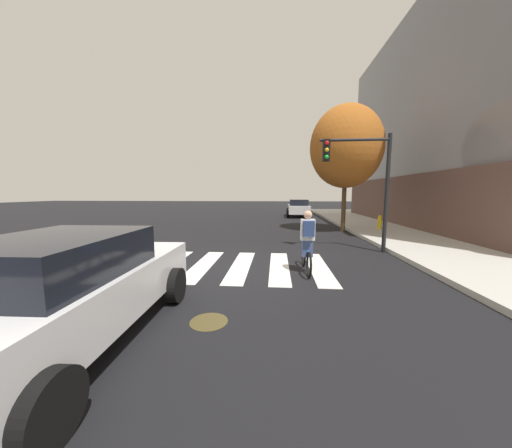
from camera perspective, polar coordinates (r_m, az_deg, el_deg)
The scene contains 9 objects.
ground_plane at distance 7.79m, azimuth -6.47°, elevation -9.17°, with size 120.00×120.00×0.00m, color black.
crosswalk_stripes at distance 7.82m, azimuth -7.51°, elevation -9.08°, with size 6.21×3.33×0.01m.
manhole_cover at distance 4.69m, azimuth -10.39°, elevation -20.45°, with size 0.64×0.64×0.01m, color #473D1E.
sedan_near at distance 4.54m, azimuth -36.42°, elevation -11.53°, with size 2.27×4.65×1.59m.
sedan_mid at distance 24.00m, azimuth 9.35°, elevation 3.59°, with size 2.22×4.56×1.56m.
cyclist at distance 7.07m, azimuth 11.27°, elevation -3.89°, with size 0.37×1.71×1.69m.
traffic_light_near at distance 10.06m, azimuth 22.73°, elevation 10.42°, with size 2.47×0.28×4.20m.
fire_hydrant at distance 15.87m, azimuth 25.69°, elevation 0.35°, with size 0.33×0.22×0.78m.
street_tree_near at distance 15.33m, azimuth 19.30°, elevation 15.78°, with size 3.84×3.84×6.84m.
Camera 1 is at (1.45, -7.35, 2.15)m, focal length 18.08 mm.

